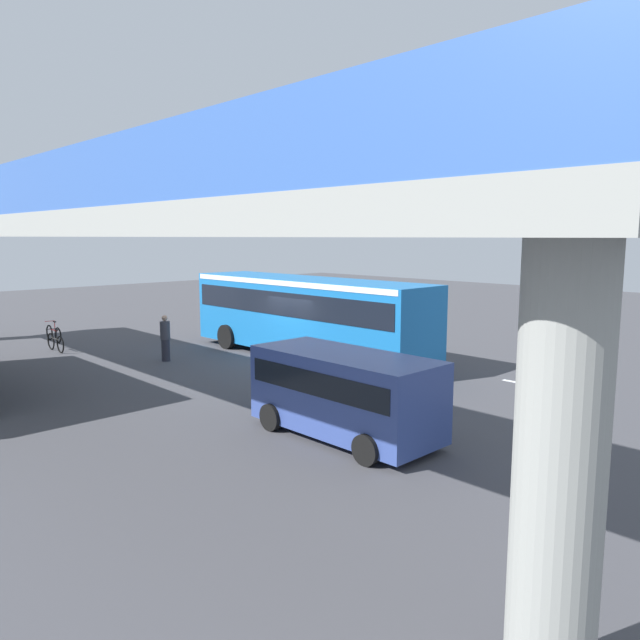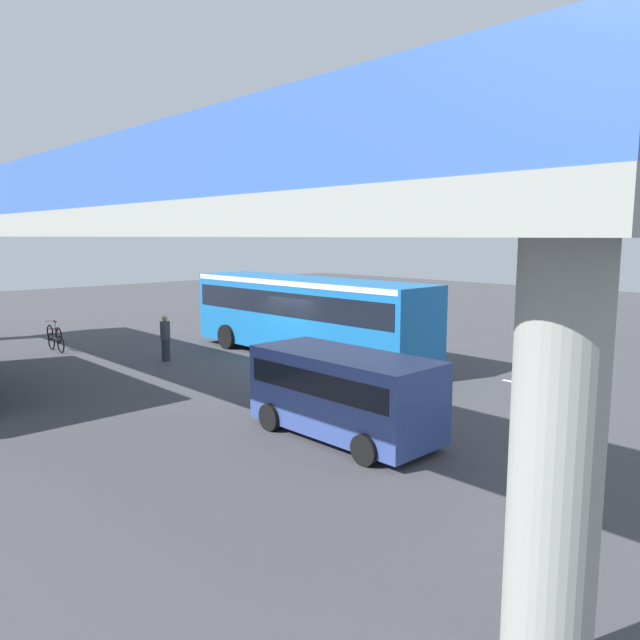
# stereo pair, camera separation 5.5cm
# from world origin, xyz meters

# --- Properties ---
(ground) EXTENTS (80.00, 80.00, 0.00)m
(ground) POSITION_xyz_m (0.00, 0.00, 0.00)
(ground) COLOR #424247
(city_bus) EXTENTS (11.54, 2.85, 3.15)m
(city_bus) POSITION_xyz_m (0.46, -0.91, 1.88)
(city_bus) COLOR #196BB7
(city_bus) RESTS_ON ground
(parked_van) EXTENTS (4.80, 2.17, 2.05)m
(parked_van) POSITION_xyz_m (-7.27, 4.96, 1.18)
(parked_van) COLOR #33478C
(parked_van) RESTS_ON ground
(bicycle_red) EXTENTS (1.77, 0.44, 0.96)m
(bicycle_red) POSITION_xyz_m (11.06, 5.11, 0.37)
(bicycle_red) COLOR black
(bicycle_red) RESTS_ON ground
(bicycle_black) EXTENTS (1.77, 0.44, 0.96)m
(bicycle_black) POSITION_xyz_m (8.58, 5.94, 0.37)
(bicycle_black) COLOR black
(bicycle_black) RESTS_ON ground
(pedestrian) EXTENTS (0.38, 0.38, 1.79)m
(pedestrian) POSITION_xyz_m (3.65, 3.58, 0.89)
(pedestrian) COLOR #2D2D38
(pedestrian) RESTS_ON ground
(traffic_sign) EXTENTS (0.08, 0.60, 2.80)m
(traffic_sign) POSITION_xyz_m (3.96, -3.26, 1.89)
(traffic_sign) COLOR slate
(traffic_sign) RESTS_ON ground
(lane_dash_leftmost) EXTENTS (2.00, 0.20, 0.01)m
(lane_dash_leftmost) POSITION_xyz_m (-8.00, -3.05, 0.00)
(lane_dash_leftmost) COLOR silver
(lane_dash_leftmost) RESTS_ON ground
(lane_dash_left) EXTENTS (2.00, 0.20, 0.01)m
(lane_dash_left) POSITION_xyz_m (-4.00, -3.05, 0.00)
(lane_dash_left) COLOR silver
(lane_dash_left) RESTS_ON ground
(lane_dash_centre) EXTENTS (2.00, 0.20, 0.01)m
(lane_dash_centre) POSITION_xyz_m (0.00, -3.05, 0.00)
(lane_dash_centre) COLOR silver
(lane_dash_centre) RESTS_ON ground
(lane_dash_right) EXTENTS (2.00, 0.20, 0.01)m
(lane_dash_right) POSITION_xyz_m (4.00, -3.05, 0.00)
(lane_dash_right) COLOR silver
(lane_dash_right) RESTS_ON ground
(lane_dash_rightmost) EXTENTS (2.00, 0.20, 0.01)m
(lane_dash_rightmost) POSITION_xyz_m (8.00, -3.05, 0.00)
(lane_dash_rightmost) COLOR silver
(lane_dash_rightmost) RESTS_ON ground
(pedestrian_overpass) EXTENTS (30.93, 2.60, 6.39)m
(pedestrian_overpass) POSITION_xyz_m (0.00, 9.40, 4.74)
(pedestrian_overpass) COLOR gray
(pedestrian_overpass) RESTS_ON ground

